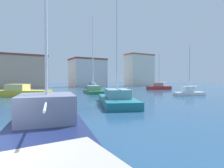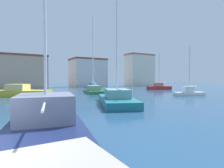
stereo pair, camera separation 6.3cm
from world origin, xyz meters
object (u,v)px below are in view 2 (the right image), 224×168
(sailboat_white_center_channel, at_px, (189,92))
(sailboat_teal_distant_east, at_px, (117,99))
(sailboat_green_far_left, at_px, (93,90))
(motorboat_yellow_behind_lamppost, at_px, (22,92))
(sailboat_navy_distant_north, at_px, (46,124))
(sailboat_blue_near_pier, at_px, (93,87))
(sailboat_red_mid_harbor, at_px, (159,87))

(sailboat_white_center_channel, bearing_deg, sailboat_teal_distant_east, -169.80)
(sailboat_green_far_left, relative_size, motorboat_yellow_behind_lamppost, 1.80)
(sailboat_navy_distant_north, xyz_separation_m, sailboat_green_far_left, (12.64, 22.83, -0.11))
(sailboat_teal_distant_east, relative_size, sailboat_navy_distant_north, 0.99)
(sailboat_teal_distant_east, relative_size, sailboat_green_far_left, 0.83)
(sailboat_teal_distant_east, height_order, sailboat_navy_distant_north, sailboat_navy_distant_north)
(sailboat_green_far_left, height_order, sailboat_blue_near_pier, sailboat_green_far_left)
(sailboat_white_center_channel, relative_size, sailboat_navy_distant_north, 0.64)
(sailboat_green_far_left, bearing_deg, sailboat_blue_near_pier, 65.00)
(sailboat_white_center_channel, relative_size, sailboat_green_far_left, 0.54)
(sailboat_teal_distant_east, bearing_deg, sailboat_white_center_channel, 10.20)
(sailboat_white_center_channel, distance_m, sailboat_blue_near_pier, 20.24)
(sailboat_green_far_left, xyz_separation_m, motorboat_yellow_behind_lamppost, (-11.84, -1.11, 0.09))
(sailboat_navy_distant_north, xyz_separation_m, sailboat_blue_near_pier, (15.56, 29.09, -0.07))
(sailboat_navy_distant_north, xyz_separation_m, motorboat_yellow_behind_lamppost, (0.80, 21.72, -0.03))
(sailboat_teal_distant_east, xyz_separation_m, sailboat_navy_distant_north, (-8.27, -7.60, 0.10))
(motorboat_yellow_behind_lamppost, xyz_separation_m, sailboat_blue_near_pier, (14.76, 7.38, -0.04))
(sailboat_white_center_channel, distance_m, motorboat_yellow_behind_lamppost, 24.91)
(sailboat_blue_near_pier, bearing_deg, sailboat_teal_distant_east, -108.74)
(sailboat_white_center_channel, relative_size, motorboat_yellow_behind_lamppost, 0.97)
(sailboat_blue_near_pier, bearing_deg, sailboat_white_center_channel, -68.72)
(sailboat_teal_distant_east, bearing_deg, sailboat_red_mid_harbor, 36.62)
(sailboat_teal_distant_east, xyz_separation_m, sailboat_white_center_channel, (14.63, 2.63, -0.05))
(sailboat_navy_distant_north, relative_size, sailboat_blue_near_pier, 1.62)
(sailboat_red_mid_harbor, height_order, sailboat_blue_near_pier, sailboat_red_mid_harbor)
(sailboat_green_far_left, relative_size, sailboat_blue_near_pier, 1.93)
(sailboat_navy_distant_north, xyz_separation_m, sailboat_red_mid_harbor, (30.18, 23.89, -0.08))
(sailboat_white_center_channel, bearing_deg, motorboat_yellow_behind_lamppost, 152.56)
(sailboat_red_mid_harbor, distance_m, motorboat_yellow_behind_lamppost, 29.46)
(sailboat_teal_distant_east, relative_size, sailboat_red_mid_harbor, 1.38)
(sailboat_white_center_channel, distance_m, sailboat_red_mid_harbor, 15.47)
(sailboat_teal_distant_east, xyz_separation_m, sailboat_red_mid_harbor, (21.91, 16.28, 0.02))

